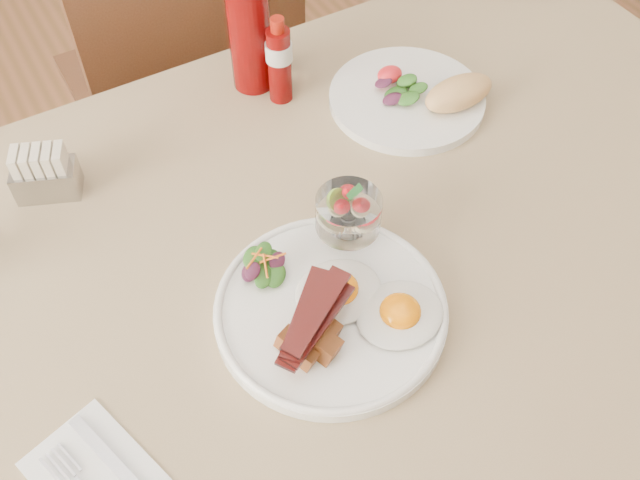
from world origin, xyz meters
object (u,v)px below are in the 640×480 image
(main_plate, at_px, (331,310))
(sugar_caddy, at_px, (45,175))
(fruit_cup, at_px, (348,213))
(second_plate, at_px, (419,96))
(hot_sauce_bottle, at_px, (279,61))
(ketchup_bottle, at_px, (250,35))
(table, at_px, (361,269))
(chair_far, at_px, (188,84))

(main_plate, xyz_separation_m, sugar_caddy, (-0.23, 0.36, 0.03))
(fruit_cup, distance_m, second_plate, 0.30)
(second_plate, xyz_separation_m, sugar_caddy, (-0.54, 0.10, 0.02))
(second_plate, height_order, sugar_caddy, sugar_caddy)
(second_plate, distance_m, hot_sauce_bottle, 0.22)
(sugar_caddy, bearing_deg, ketchup_bottle, 33.94)
(hot_sauce_bottle, bearing_deg, ketchup_bottle, 111.77)
(second_plate, xyz_separation_m, ketchup_bottle, (-0.20, 0.17, 0.07))
(main_plate, bearing_deg, fruit_cup, 48.24)
(hot_sauce_bottle, bearing_deg, main_plate, -109.67)
(fruit_cup, bearing_deg, main_plate, -131.76)
(fruit_cup, height_order, hot_sauce_bottle, hot_sauce_bottle)
(second_plate, relative_size, ketchup_bottle, 1.26)
(ketchup_bottle, height_order, hot_sauce_bottle, ketchup_bottle)
(table, bearing_deg, second_plate, 39.66)
(table, bearing_deg, sugar_caddy, 141.04)
(ketchup_bottle, height_order, sugar_caddy, ketchup_bottle)
(hot_sauce_bottle, distance_m, sugar_caddy, 0.37)
(main_plate, xyz_separation_m, hot_sauce_bottle, (0.14, 0.38, 0.06))
(table, distance_m, chair_far, 0.68)
(ketchup_bottle, xyz_separation_m, sugar_caddy, (-0.35, -0.07, -0.06))
(table, relative_size, sugar_caddy, 13.85)
(second_plate, distance_m, sugar_caddy, 0.55)
(sugar_caddy, bearing_deg, fruit_cup, -20.08)
(fruit_cup, relative_size, hot_sauce_bottle, 0.59)
(sugar_caddy, bearing_deg, second_plate, 12.01)
(table, relative_size, ketchup_bottle, 7.02)
(main_plate, height_order, sugar_caddy, sugar_caddy)
(table, height_order, main_plate, main_plate)
(hot_sauce_bottle, bearing_deg, fruit_cup, -101.94)
(table, bearing_deg, chair_far, 90.00)
(chair_far, bearing_deg, hot_sauce_bottle, -85.39)
(chair_far, xyz_separation_m, fruit_cup, (-0.03, -0.67, 0.29))
(ketchup_bottle, relative_size, sugar_caddy, 1.97)
(table, distance_m, sugar_caddy, 0.45)
(chair_far, distance_m, main_plate, 0.80)
(second_plate, bearing_deg, hot_sauce_bottle, 145.56)
(chair_far, height_order, main_plate, chair_far)
(second_plate, bearing_deg, main_plate, -139.94)
(main_plate, relative_size, second_plate, 1.17)
(fruit_cup, xyz_separation_m, ketchup_bottle, (0.04, 0.35, 0.03))
(main_plate, xyz_separation_m, second_plate, (0.31, 0.26, 0.01))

